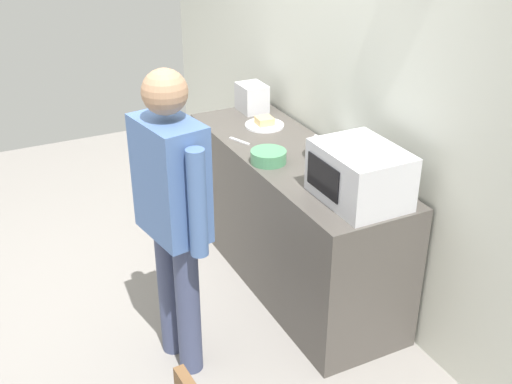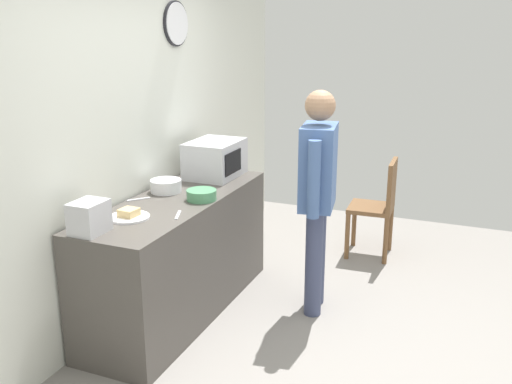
% 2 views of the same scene
% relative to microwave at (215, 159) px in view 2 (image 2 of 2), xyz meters
% --- Properties ---
extents(ground_plane, '(6.00, 6.00, 0.00)m').
position_rel_microwave_xyz_m(ground_plane, '(-0.80, -1.24, -1.06)').
color(ground_plane, gray).
extents(back_wall, '(5.40, 0.13, 2.60)m').
position_rel_microwave_xyz_m(back_wall, '(-0.80, 0.36, 0.24)').
color(back_wall, silver).
rests_on(back_wall, ground_plane).
extents(kitchen_counter, '(1.90, 0.62, 0.91)m').
position_rel_microwave_xyz_m(kitchen_counter, '(-0.68, -0.02, -0.61)').
color(kitchen_counter, '#4C4742').
rests_on(kitchen_counter, ground_plane).
extents(microwave, '(0.50, 0.39, 0.30)m').
position_rel_microwave_xyz_m(microwave, '(0.00, 0.00, 0.00)').
color(microwave, silver).
rests_on(microwave, kitchen_counter).
extents(sandwich_plate, '(0.27, 0.27, 0.07)m').
position_rel_microwave_xyz_m(sandwich_plate, '(-1.19, 0.04, -0.13)').
color(sandwich_plate, white).
rests_on(sandwich_plate, kitchen_counter).
extents(salad_bowl, '(0.24, 0.24, 0.10)m').
position_rel_microwave_xyz_m(salad_bowl, '(-0.56, 0.14, -0.10)').
color(salad_bowl, white).
rests_on(salad_bowl, kitchen_counter).
extents(cereal_bowl, '(0.22, 0.22, 0.08)m').
position_rel_microwave_xyz_m(cereal_bowl, '(-0.64, -0.21, -0.11)').
color(cereal_bowl, '#4C8E60').
rests_on(cereal_bowl, kitchen_counter).
extents(toaster, '(0.22, 0.18, 0.20)m').
position_rel_microwave_xyz_m(toaster, '(-1.51, 0.11, -0.05)').
color(toaster, silver).
rests_on(toaster, kitchen_counter).
extents(fork_utensil, '(0.17, 0.08, 0.01)m').
position_rel_microwave_xyz_m(fork_utensil, '(-1.02, -0.23, -0.15)').
color(fork_utensil, silver).
rests_on(fork_utensil, kitchen_counter).
extents(spoon_utensil, '(0.14, 0.12, 0.01)m').
position_rel_microwave_xyz_m(spoon_utensil, '(-0.82, 0.22, -0.15)').
color(spoon_utensil, silver).
rests_on(spoon_utensil, kitchen_counter).
extents(person_standing, '(0.58, 0.30, 1.70)m').
position_rel_microwave_xyz_m(person_standing, '(-0.24, -0.96, -0.07)').
color(person_standing, '#3C4464').
rests_on(person_standing, ground_plane).
extents(wooden_chair, '(0.42, 0.42, 0.94)m').
position_rel_microwave_xyz_m(wooden_chair, '(1.00, -1.21, -0.54)').
color(wooden_chair, brown).
rests_on(wooden_chair, ground_plane).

